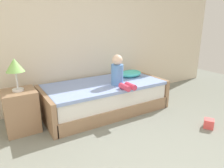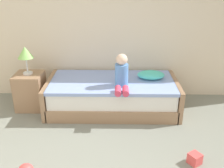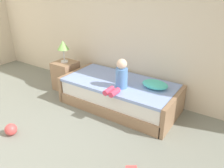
% 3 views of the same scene
% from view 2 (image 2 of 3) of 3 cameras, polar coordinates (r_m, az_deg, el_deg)
% --- Properties ---
extents(wall_rear, '(7.20, 0.10, 2.90)m').
position_cam_2_polar(wall_rear, '(4.54, -4.37, 14.89)').
color(wall_rear, beige).
rests_on(wall_rear, ground).
extents(bed, '(2.11, 1.00, 0.50)m').
position_cam_2_polar(bed, '(4.30, 0.06, -2.39)').
color(bed, '#997556').
rests_on(bed, ground).
extents(nightstand, '(0.44, 0.44, 0.60)m').
position_cam_2_polar(nightstand, '(4.51, -17.35, -1.47)').
color(nightstand, '#997556').
rests_on(nightstand, ground).
extents(table_lamp, '(0.24, 0.24, 0.45)m').
position_cam_2_polar(table_lamp, '(4.30, -18.36, 6.26)').
color(table_lamp, silver).
rests_on(table_lamp, nightstand).
extents(child_figure, '(0.20, 0.51, 0.50)m').
position_cam_2_polar(child_figure, '(3.91, 2.12, 2.19)').
color(child_figure, '#598CD1').
rests_on(child_figure, bed).
extents(pillow, '(0.44, 0.30, 0.13)m').
position_cam_2_polar(pillow, '(4.30, 8.48, 1.98)').
color(pillow, '#4CCCBC').
rests_on(pillow, bed).
extents(toy_block, '(0.19, 0.19, 0.13)m').
position_cam_2_polar(toy_block, '(3.38, 17.58, -15.25)').
color(toy_block, '#E54C4C').
rests_on(toy_block, ground).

